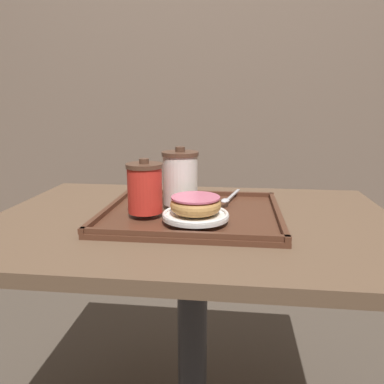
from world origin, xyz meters
name	(u,v)px	position (x,y,z in m)	size (l,w,h in m)	color
wall_behind	(217,64)	(0.00, 1.10, 1.20)	(8.00, 0.05, 2.40)	#7A6656
cafe_table	(192,274)	(0.00, 0.00, 0.57)	(1.01, 0.71, 0.73)	brown
serving_tray	(192,214)	(0.00, 0.00, 0.73)	(0.44, 0.38, 0.02)	#512D1E
coffee_cup_front	(145,188)	(-0.11, -0.05, 0.81)	(0.09, 0.09, 0.13)	red
coffee_cup_rear	(180,177)	(-0.04, 0.04, 0.82)	(0.09, 0.09, 0.15)	white
plate_with_chocolate_donut	(196,215)	(0.02, -0.08, 0.76)	(0.15, 0.15, 0.01)	white
donut_chocolate_glazed	(196,204)	(0.02, -0.08, 0.78)	(0.12, 0.12, 0.04)	tan
spoon	(228,199)	(0.09, 0.09, 0.75)	(0.05, 0.17, 0.01)	silver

